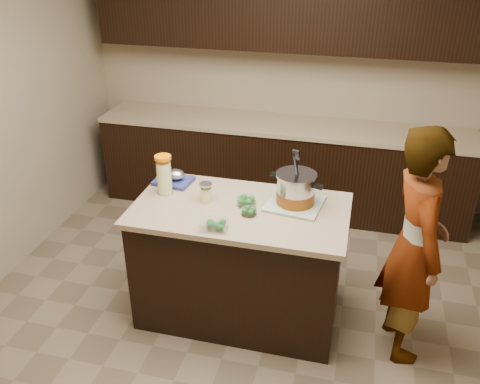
# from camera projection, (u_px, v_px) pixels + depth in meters

# --- Properties ---
(ground_plane) EXTENTS (4.00, 4.00, 0.00)m
(ground_plane) POSITION_uv_depth(u_px,v_px,m) (240.00, 311.00, 3.85)
(ground_plane) COLOR brown
(ground_plane) RESTS_ON ground
(room_shell) EXTENTS (4.04, 4.04, 2.72)m
(room_shell) POSITION_uv_depth(u_px,v_px,m) (240.00, 90.00, 3.05)
(room_shell) COLOR tan
(room_shell) RESTS_ON ground
(back_cabinets) EXTENTS (3.60, 0.63, 2.33)m
(back_cabinets) POSITION_uv_depth(u_px,v_px,m) (284.00, 118.00, 4.90)
(back_cabinets) COLOR black
(back_cabinets) RESTS_ON ground
(island) EXTENTS (1.46, 0.81, 0.90)m
(island) POSITION_uv_depth(u_px,v_px,m) (240.00, 262.00, 3.64)
(island) COLOR black
(island) RESTS_ON ground
(dish_towel) EXTENTS (0.41, 0.41, 0.02)m
(dish_towel) POSITION_uv_depth(u_px,v_px,m) (295.00, 203.00, 3.46)
(dish_towel) COLOR #5A7951
(dish_towel) RESTS_ON island
(stock_pot) EXTENTS (0.37, 0.35, 0.39)m
(stock_pot) POSITION_uv_depth(u_px,v_px,m) (296.00, 190.00, 3.41)
(stock_pot) COLOR #B7B7BC
(stock_pot) RESTS_ON dish_towel
(lemonade_pitcher) EXTENTS (0.15, 0.15, 0.28)m
(lemonade_pitcher) POSITION_uv_depth(u_px,v_px,m) (164.00, 176.00, 3.56)
(lemonade_pitcher) COLOR #EDEB90
(lemonade_pitcher) RESTS_ON island
(mason_jar) EXTENTS (0.11, 0.11, 0.14)m
(mason_jar) POSITION_uv_depth(u_px,v_px,m) (206.00, 193.00, 3.48)
(mason_jar) COLOR #EDEB90
(mason_jar) RESTS_ON island
(broccoli_tub_left) EXTENTS (0.16, 0.16, 0.06)m
(broccoli_tub_left) POSITION_uv_depth(u_px,v_px,m) (246.00, 202.00, 3.44)
(broccoli_tub_left) COLOR silver
(broccoli_tub_left) RESTS_ON island
(broccoli_tub_right) EXTENTS (0.13, 0.13, 0.05)m
(broccoli_tub_right) POSITION_uv_depth(u_px,v_px,m) (249.00, 212.00, 3.34)
(broccoli_tub_right) COLOR silver
(broccoli_tub_right) RESTS_ON island
(broccoli_tub_rect) EXTENTS (0.18, 0.14, 0.06)m
(broccoli_tub_rect) POSITION_uv_depth(u_px,v_px,m) (214.00, 226.00, 3.17)
(broccoli_tub_rect) COLOR silver
(broccoli_tub_rect) RESTS_ON island
(blue_tray) EXTENTS (0.29, 0.24, 0.10)m
(blue_tray) POSITION_uv_depth(u_px,v_px,m) (174.00, 178.00, 3.74)
(blue_tray) COLOR navy
(blue_tray) RESTS_ON island
(person) EXTENTS (0.52, 0.66, 1.61)m
(person) POSITION_uv_depth(u_px,v_px,m) (415.00, 246.00, 3.18)
(person) COLOR gray
(person) RESTS_ON ground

